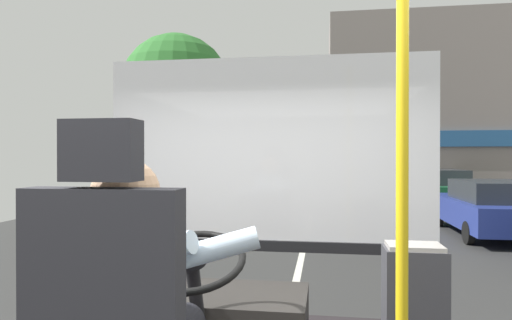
# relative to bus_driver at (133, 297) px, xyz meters

# --- Properties ---
(ground) EXTENTS (18.00, 44.00, 0.06)m
(ground) POSITION_rel_bus_driver_xyz_m (0.22, 9.12, -1.49)
(ground) COLOR #303030
(bus_driver) EXTENTS (0.82, 0.58, 0.75)m
(bus_driver) POSITION_rel_bus_driver_xyz_m (0.00, 0.00, 0.00)
(bus_driver) COLOR black
(bus_driver) RESTS_ON driver_seat
(handrail_pole) EXTENTS (0.04, 0.04, 2.19)m
(handrail_pole) POSITION_rel_bus_driver_xyz_m (0.92, 0.23, 0.38)
(handrail_pole) COLOR gold
(handrail_pole) RESTS_ON bus_floor
(windshield_panel) EXTENTS (2.50, 0.08, 1.48)m
(windshield_panel) POSITION_rel_bus_driver_xyz_m (0.22, 1.94, 0.33)
(windshield_panel) COLOR white
(street_tree) EXTENTS (3.23, 3.23, 5.58)m
(street_tree) POSITION_rel_bus_driver_xyz_m (-3.70, 11.33, 2.48)
(street_tree) COLOR #4C3828
(street_tree) RESTS_ON ground
(shop_building) EXTENTS (11.05, 4.41, 7.59)m
(shop_building) POSITION_rel_bus_driver_xyz_m (6.41, 18.31, 2.33)
(shop_building) COLOR gray
(shop_building) RESTS_ON ground
(parked_car_blue) EXTENTS (2.04, 4.12, 1.35)m
(parked_car_blue) POSITION_rel_bus_driver_xyz_m (4.75, 10.20, -0.77)
(parked_car_blue) COLOR navy
(parked_car_blue) RESTS_ON ground
(parked_car_green) EXTENTS (1.99, 4.04, 1.48)m
(parked_car_green) POSITION_rel_bus_driver_xyz_m (4.68, 15.35, -0.70)
(parked_car_green) COLOR #195633
(parked_car_green) RESTS_ON ground
(parked_car_black) EXTENTS (1.86, 4.23, 1.21)m
(parked_car_black) POSITION_rel_bus_driver_xyz_m (4.58, 20.10, -0.84)
(parked_car_black) COLOR black
(parked_car_black) RESTS_ON ground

